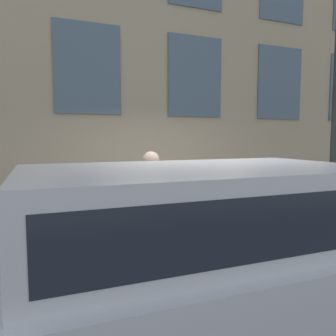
{
  "coord_description": "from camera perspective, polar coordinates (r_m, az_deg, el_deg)",
  "views": [
    {
      "loc": [
        -3.85,
        2.01,
        1.88
      ],
      "look_at": [
        0.53,
        0.27,
        1.45
      ],
      "focal_mm": 35.0,
      "sensor_mm": 36.0,
      "label": 1
    }
  ],
  "objects": [
    {
      "name": "ground_plane",
      "position": [
        4.74,
        5.69,
        -18.24
      ],
      "size": [
        80.0,
        80.0,
        0.0
      ],
      "primitive_type": "plane",
      "color": "#514F4C"
    },
    {
      "name": "sidewalk",
      "position": [
        5.75,
        -0.08,
        -13.02
      ],
      "size": [
        2.45,
        60.0,
        0.17
      ],
      "color": "#9E9B93",
      "rests_on": "ground_plane"
    },
    {
      "name": "building_facade",
      "position": [
        6.97,
        -4.51,
        19.36
      ],
      "size": [
        0.33,
        40.0,
        7.16
      ],
      "color": "tan",
      "rests_on": "ground_plane"
    },
    {
      "name": "person",
      "position": [
        4.73,
        -2.97,
        -4.49
      ],
      "size": [
        0.37,
        0.24,
        1.53
      ],
      "rotation": [
        0.0,
        0.0,
        -2.48
      ],
      "color": "#998466",
      "rests_on": "sidewalk"
    },
    {
      "name": "parked_truck_silver_near",
      "position": [
        3.09,
        4.47,
        -12.51
      ],
      "size": [
        1.99,
        5.03,
        1.63
      ],
      "color": "black",
      "rests_on": "ground_plane"
    },
    {
      "name": "fire_hydrant",
      "position": [
        4.96,
        2.86,
        -9.78
      ],
      "size": [
        0.34,
        0.45,
        0.84
      ],
      "color": "gray",
      "rests_on": "sidewalk"
    }
  ]
}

